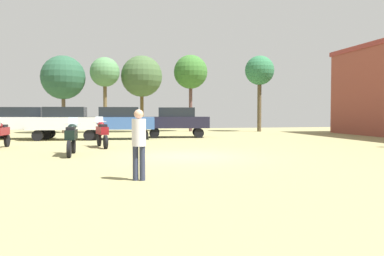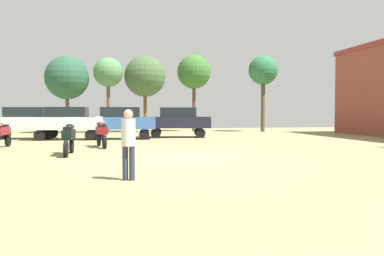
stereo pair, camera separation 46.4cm
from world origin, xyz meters
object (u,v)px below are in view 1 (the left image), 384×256
object	(u,v)px
person_1	(139,139)
tree_6	(63,78)
tree_2	(191,72)
car_4	(119,121)
motorcycle_4	(71,137)
tree_4	(142,77)
motorcycle_6	(102,132)
tree_3	(260,72)
motorcycle_7	(1,133)
tree_1	(105,73)
car_1	(66,121)
car_2	(176,120)
car_3	(23,120)

from	to	relation	value
person_1	tree_6	bearing A→B (deg)	118.86
tree_2	car_4	bearing A→B (deg)	-124.65
motorcycle_4	tree_4	world-z (taller)	tree_4
motorcycle_6	tree_3	distance (m)	19.29
tree_6	motorcycle_4	bearing A→B (deg)	-82.17
car_4	tree_2	size ratio (longest dim) A/B	0.65
motorcycle_7	car_4	bearing A→B (deg)	-133.28
motorcycle_4	tree_2	world-z (taller)	tree_2
tree_1	tree_3	xyz separation A→B (m)	(13.30, -0.22, 0.37)
car_1	tree_1	xyz separation A→B (m)	(2.19, 7.93, 3.74)
motorcycle_4	motorcycle_7	world-z (taller)	motorcycle_4
motorcycle_6	motorcycle_4	bearing A→B (deg)	-120.43
person_1	tree_3	bearing A→B (deg)	79.88
car_2	tree_6	xyz separation A→B (m)	(-8.12, 7.29, 3.33)
tree_4	tree_6	bearing A→B (deg)	-177.81
car_2	tree_3	bearing A→B (deg)	-44.84
tree_2	tree_3	world-z (taller)	tree_2
motorcycle_7	car_2	size ratio (longest dim) A/B	0.49
motorcycle_6	car_2	bearing A→B (deg)	42.68
car_2	car_4	world-z (taller)	same
tree_1	tree_2	world-z (taller)	tree_2
motorcycle_7	car_3	bearing A→B (deg)	-83.29
tree_2	tree_1	bearing A→B (deg)	-169.96
motorcycle_7	car_2	distance (m)	11.21
person_1	tree_4	distance (m)	24.01
car_4	tree_3	distance (m)	15.08
tree_2	tree_4	size ratio (longest dim) A/B	1.04
car_2	car_3	size ratio (longest dim) A/B	1.03
car_4	tree_2	xyz separation A→B (m)	(6.39, 9.25, 4.07)
tree_1	tree_6	xyz separation A→B (m)	(-3.32, 0.46, -0.41)
car_3	car_4	xyz separation A→B (m)	(5.88, -1.30, 0.00)
car_2	tree_1	world-z (taller)	tree_1
motorcycle_6	tree_3	size ratio (longest dim) A/B	0.33
tree_1	tree_4	size ratio (longest dim) A/B	0.95
tree_2	tree_4	world-z (taller)	tree_2
car_3	tree_6	bearing A→B (deg)	-10.83
car_2	car_4	bearing A→B (deg)	113.65
car_1	car_2	size ratio (longest dim) A/B	0.98
car_1	motorcycle_4	bearing A→B (deg)	-168.67
tree_4	tree_6	distance (m)	6.37
tree_2	tree_3	xyz separation A→B (m)	(5.88, -1.53, 0.04)
motorcycle_7	tree_2	xyz separation A→B (m)	(11.85, 14.46, 4.53)
car_2	car_4	distance (m)	3.94
motorcycle_6	tree_3	bearing A→B (deg)	32.87
motorcycle_7	tree_6	bearing A→B (deg)	-91.68
car_2	tree_2	xyz separation A→B (m)	(2.61, 8.14, 4.07)
motorcycle_4	tree_6	world-z (taller)	tree_6
motorcycle_6	tree_3	world-z (taller)	tree_3
motorcycle_7	tree_3	world-z (taller)	tree_3
motorcycle_4	tree_3	bearing A→B (deg)	49.48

